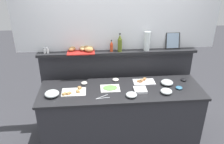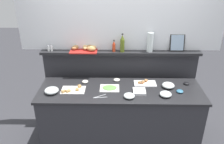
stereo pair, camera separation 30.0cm
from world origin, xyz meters
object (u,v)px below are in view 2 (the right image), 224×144
condiment_bowl_cream (117,80)px  water_carafe (150,42)px  napkin_stack (139,91)px  sandwich_platter_side (73,90)px  hot_sauce_bottle (114,46)px  cold_cuts_platter (110,88)px  condiment_bowl_dark (85,82)px  glass_bowl_small (52,91)px  condiment_bowl_teal (180,91)px  serving_tongs (100,97)px  framed_picture (177,43)px  condiment_bowl_red (186,83)px  olive_oil_bottle (122,44)px  glass_bowl_extra (168,85)px  sandwich_platter_rear (145,83)px  bread_basket (87,48)px  salt_shaker (49,48)px  pepper_shaker (51,48)px  glass_bowl_large (129,96)px  glass_bowl_medium (166,94)px

condiment_bowl_cream → water_carafe: size_ratio=0.33×
napkin_stack → condiment_bowl_cream: bearing=132.8°
sandwich_platter_side → hot_sauce_bottle: bearing=40.8°
cold_cuts_platter → hot_sauce_bottle: size_ratio=1.52×
condiment_bowl_dark → glass_bowl_small: bearing=-144.4°
condiment_bowl_teal → condiment_bowl_cream: bearing=159.7°
sandwich_platter_side → glass_bowl_small: bearing=-166.2°
serving_tongs → water_carafe: 1.10m
condiment_bowl_dark → framed_picture: bearing=12.4°
condiment_bowl_teal → condiment_bowl_red: (0.15, 0.23, -0.00)m
condiment_bowl_teal → olive_oil_bottle: (-0.78, 0.50, 0.50)m
condiment_bowl_red → olive_oil_bottle: (-0.93, 0.27, 0.50)m
cold_cuts_platter → olive_oil_bottle: olive_oil_bottle is taller
cold_cuts_platter → glass_bowl_small: (-0.78, -0.13, 0.03)m
glass_bowl_extra → condiment_bowl_dark: (-1.19, 0.12, -0.02)m
sandwich_platter_rear → serving_tongs: 0.73m
hot_sauce_bottle → serving_tongs: bearing=-105.4°
condiment_bowl_teal → napkin_stack: napkin_stack is taller
condiment_bowl_red → bread_basket: bread_basket is taller
glass_bowl_small → salt_shaker: size_ratio=2.18×
pepper_shaker → cold_cuts_platter: bearing=-26.1°
hot_sauce_bottle → glass_bowl_extra: bearing=-26.0°
hot_sauce_bottle → olive_oil_bottle: bearing=-5.4°
pepper_shaker → water_carafe: water_carafe is taller
pepper_shaker → water_carafe: size_ratio=0.30×
glass_bowl_large → water_carafe: size_ratio=0.50×
glass_bowl_medium → pepper_shaker: 1.78m
cold_cuts_platter → condiment_bowl_cream: condiment_bowl_cream is taller
glass_bowl_large → condiment_bowl_dark: 0.74m
sandwich_platter_rear → water_carafe: 0.60m
glass_bowl_medium → olive_oil_bottle: 0.96m
olive_oil_bottle → salt_shaker: olive_oil_bottle is taller
serving_tongs → pepper_shaker: (-0.75, 0.66, 0.43)m
glass_bowl_extra → napkin_stack: 0.44m
condiment_bowl_dark → water_carafe: water_carafe is taller
condiment_bowl_red → sandwich_platter_rear: bearing=179.4°
glass_bowl_small → condiment_bowl_red: size_ratio=2.20×
glass_bowl_large → bread_basket: (-0.61, 0.68, 0.41)m
glass_bowl_medium → condiment_bowl_red: glass_bowl_medium is taller
glass_bowl_medium → glass_bowl_extra: (0.08, 0.23, 0.00)m
condiment_bowl_cream → napkin_stack: size_ratio=0.57×
napkin_stack → olive_oil_bottle: (-0.23, 0.51, 0.50)m
hot_sauce_bottle → bread_basket: hot_sauce_bottle is taller
sandwich_platter_rear → glass_bowl_small: size_ratio=1.66×
sandwich_platter_side → condiment_bowl_teal: sandwich_platter_side is taller
condiment_bowl_dark → napkin_stack: size_ratio=0.54×
condiment_bowl_red → pepper_shaker: pepper_shaker is taller
condiment_bowl_teal → salt_shaker: size_ratio=1.08×
sandwich_platter_side → condiment_bowl_dark: bearing=58.8°
condiment_bowl_teal → glass_bowl_small: bearing=-178.6°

